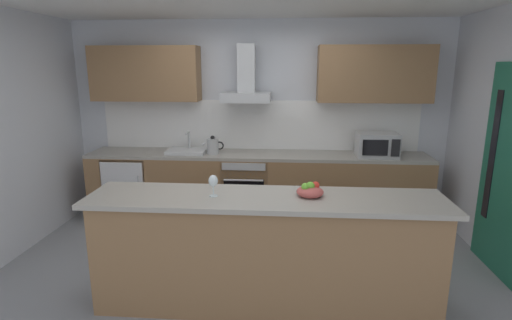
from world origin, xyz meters
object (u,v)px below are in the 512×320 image
object	(u,v)px
range_hood	(247,84)
wine_glass	(213,182)
oven	(246,186)
kettle	(213,146)
fruit_bowl	(310,191)
sink	(187,151)
refrigerator	(131,186)
microwave	(377,145)

from	to	relation	value
range_hood	wine_glass	size ratio (longest dim) A/B	4.05
oven	kettle	world-z (taller)	kettle
oven	fruit_bowl	xyz separation A→B (m)	(0.72, -1.90, 0.57)
oven	range_hood	world-z (taller)	range_hood
sink	kettle	xyz separation A→B (m)	(0.35, -0.04, 0.08)
kettle	wine_glass	world-z (taller)	wine_glass
refrigerator	range_hood	world-z (taller)	range_hood
oven	refrigerator	xyz separation A→B (m)	(-1.56, -0.00, -0.03)
microwave	wine_glass	world-z (taller)	microwave
refrigerator	sink	world-z (taller)	sink
sink	range_hood	distance (m)	1.16
microwave	kettle	distance (m)	2.07
wine_glass	kettle	bearing A→B (deg)	100.55
oven	sink	xyz separation A→B (m)	(-0.78, 0.01, 0.47)
sink	wine_glass	distance (m)	2.11
microwave	sink	world-z (taller)	microwave
refrigerator	sink	bearing A→B (deg)	1.00
sink	fruit_bowl	world-z (taller)	sink
sink	fruit_bowl	bearing A→B (deg)	-52.10
oven	wine_glass	size ratio (longest dim) A/B	4.50
sink	fruit_bowl	xyz separation A→B (m)	(1.49, -1.92, 0.10)
oven	microwave	world-z (taller)	microwave
kettle	range_hood	xyz separation A→B (m)	(0.42, 0.16, 0.78)
refrigerator	oven	bearing A→B (deg)	0.10
kettle	range_hood	distance (m)	0.90
kettle	wine_glass	distance (m)	1.97
microwave	sink	xyz separation A→B (m)	(-2.43, 0.04, -0.12)
microwave	sink	distance (m)	2.43
refrigerator	microwave	size ratio (longest dim) A/B	1.70
sink	microwave	bearing A→B (deg)	-0.92
microwave	kettle	xyz separation A→B (m)	(-2.07, -0.01, -0.04)
refrigerator	sink	xyz separation A→B (m)	(0.78, 0.01, 0.50)
sink	range_hood	xyz separation A→B (m)	(0.78, 0.12, 0.86)
refrigerator	range_hood	bearing A→B (deg)	4.85
kettle	range_hood	world-z (taller)	range_hood
microwave	range_hood	size ratio (longest dim) A/B	0.69
kettle	refrigerator	bearing A→B (deg)	178.44
sink	fruit_bowl	size ratio (longest dim) A/B	2.27
refrigerator	fruit_bowl	distance (m)	3.03
microwave	kettle	size ratio (longest dim) A/B	1.73
oven	range_hood	xyz separation A→B (m)	(-0.00, 0.13, 1.33)
refrigerator	kettle	bearing A→B (deg)	-1.56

